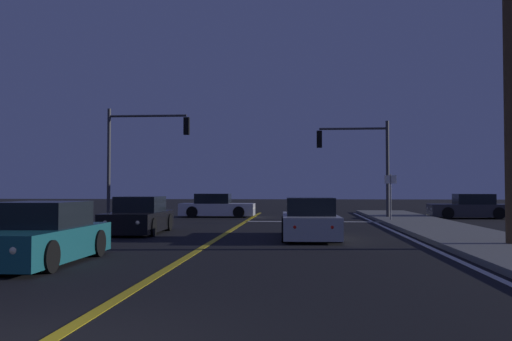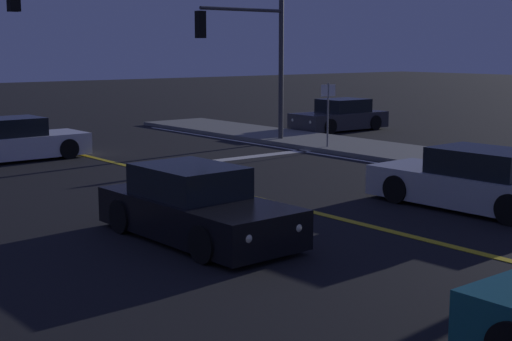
{
  "view_description": "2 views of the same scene",
  "coord_description": "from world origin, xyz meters",
  "px_view_note": "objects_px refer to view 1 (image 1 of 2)",
  "views": [
    {
      "loc": [
        2.68,
        -5.27,
        1.63
      ],
      "look_at": [
        0.68,
        20.05,
        2.45
      ],
      "focal_mm": 39.21,
      "sensor_mm": 36.0,
      "label": 1
    },
    {
      "loc": [
        -10.6,
        3.8,
        3.45
      ],
      "look_at": [
        -0.53,
        16.33,
        0.8
      ],
      "focal_mm": 51.76,
      "sensor_mm": 36.0,
      "label": 2
    }
  ],
  "objects_px": {
    "car_mid_block_teal": "(39,237)",
    "traffic_signal_far_left": "(138,145)",
    "car_side_waiting_white": "(216,207)",
    "street_sign_corner": "(391,190)",
    "traffic_signal_near_right": "(360,154)",
    "car_following_oncoming_charcoal": "(470,208)",
    "car_distant_tail_black": "(139,217)",
    "car_lead_oncoming_silver": "(310,221)",
    "utility_pole_right": "(509,41)"
  },
  "relations": [
    {
      "from": "car_mid_block_teal",
      "to": "traffic_signal_far_left",
      "type": "bearing_deg",
      "value": -80.96
    },
    {
      "from": "car_distant_tail_black",
      "to": "traffic_signal_near_right",
      "type": "height_order",
      "value": "traffic_signal_near_right"
    },
    {
      "from": "car_distant_tail_black",
      "to": "car_lead_oncoming_silver",
      "type": "bearing_deg",
      "value": 163.51
    },
    {
      "from": "car_mid_block_teal",
      "to": "utility_pole_right",
      "type": "distance_m",
      "value": 13.05
    },
    {
      "from": "car_side_waiting_white",
      "to": "street_sign_corner",
      "type": "height_order",
      "value": "street_sign_corner"
    },
    {
      "from": "car_distant_tail_black",
      "to": "car_following_oncoming_charcoal",
      "type": "distance_m",
      "value": 18.93
    },
    {
      "from": "car_side_waiting_white",
      "to": "traffic_signal_far_left",
      "type": "relative_size",
      "value": 0.73
    },
    {
      "from": "car_lead_oncoming_silver",
      "to": "traffic_signal_near_right",
      "type": "relative_size",
      "value": 0.89
    },
    {
      "from": "traffic_signal_far_left",
      "to": "traffic_signal_near_right",
      "type": "bearing_deg",
      "value": 6.88
    },
    {
      "from": "traffic_signal_far_left",
      "to": "car_side_waiting_white",
      "type": "bearing_deg",
      "value": 41.73
    },
    {
      "from": "car_following_oncoming_charcoal",
      "to": "street_sign_corner",
      "type": "bearing_deg",
      "value": 133.03
    },
    {
      "from": "car_distant_tail_black",
      "to": "traffic_signal_near_right",
      "type": "xyz_separation_m",
      "value": [
        9.07,
        9.81,
        2.9
      ]
    },
    {
      "from": "car_lead_oncoming_silver",
      "to": "traffic_signal_near_right",
      "type": "height_order",
      "value": "traffic_signal_near_right"
    },
    {
      "from": "car_following_oncoming_charcoal",
      "to": "street_sign_corner",
      "type": "relative_size",
      "value": 1.86
    },
    {
      "from": "traffic_signal_near_right",
      "to": "street_sign_corner",
      "type": "height_order",
      "value": "traffic_signal_near_right"
    },
    {
      "from": "car_following_oncoming_charcoal",
      "to": "utility_pole_right",
      "type": "bearing_deg",
      "value": 169.17
    },
    {
      "from": "car_side_waiting_white",
      "to": "traffic_signal_near_right",
      "type": "distance_m",
      "value": 8.67
    },
    {
      "from": "traffic_signal_far_left",
      "to": "utility_pole_right",
      "type": "relative_size",
      "value": 0.53
    },
    {
      "from": "car_following_oncoming_charcoal",
      "to": "traffic_signal_far_left",
      "type": "relative_size",
      "value": 0.74
    },
    {
      "from": "car_mid_block_teal",
      "to": "car_lead_oncoming_silver",
      "type": "bearing_deg",
      "value": -132.78
    },
    {
      "from": "car_distant_tail_black",
      "to": "street_sign_corner",
      "type": "height_order",
      "value": "street_sign_corner"
    },
    {
      "from": "car_side_waiting_white",
      "to": "utility_pole_right",
      "type": "xyz_separation_m",
      "value": [
        10.48,
        -16.09,
        5.09
      ]
    },
    {
      "from": "car_distant_tail_black",
      "to": "traffic_signal_far_left",
      "type": "distance_m",
      "value": 9.39
    },
    {
      "from": "car_distant_tail_black",
      "to": "car_lead_oncoming_silver",
      "type": "height_order",
      "value": "same"
    },
    {
      "from": "car_following_oncoming_charcoal",
      "to": "car_mid_block_teal",
      "type": "bearing_deg",
      "value": 144.47
    },
    {
      "from": "car_following_oncoming_charcoal",
      "to": "car_side_waiting_white",
      "type": "height_order",
      "value": "same"
    },
    {
      "from": "car_following_oncoming_charcoal",
      "to": "car_mid_block_teal",
      "type": "relative_size",
      "value": 1.0
    },
    {
      "from": "utility_pole_right",
      "to": "car_distant_tail_black",
      "type": "bearing_deg",
      "value": 159.07
    },
    {
      "from": "utility_pole_right",
      "to": "street_sign_corner",
      "type": "distance_m",
      "value": 12.23
    },
    {
      "from": "car_mid_block_teal",
      "to": "traffic_signal_near_right",
      "type": "bearing_deg",
      "value": -116.5
    },
    {
      "from": "car_distant_tail_black",
      "to": "traffic_signal_far_left",
      "type": "relative_size",
      "value": 0.74
    },
    {
      "from": "car_mid_block_teal",
      "to": "traffic_signal_far_left",
      "type": "distance_m",
      "value": 17.17
    },
    {
      "from": "car_following_oncoming_charcoal",
      "to": "car_lead_oncoming_silver",
      "type": "bearing_deg",
      "value": 147.33
    },
    {
      "from": "car_lead_oncoming_silver",
      "to": "traffic_signal_far_left",
      "type": "height_order",
      "value": "traffic_signal_far_left"
    },
    {
      "from": "car_lead_oncoming_silver",
      "to": "traffic_signal_far_left",
      "type": "relative_size",
      "value": 0.8
    },
    {
      "from": "car_following_oncoming_charcoal",
      "to": "street_sign_corner",
      "type": "distance_m",
      "value": 6.66
    },
    {
      "from": "traffic_signal_far_left",
      "to": "street_sign_corner",
      "type": "bearing_deg",
      "value": -6.28
    },
    {
      "from": "street_sign_corner",
      "to": "car_lead_oncoming_silver",
      "type": "bearing_deg",
      "value": -114.76
    },
    {
      "from": "car_lead_oncoming_silver",
      "to": "utility_pole_right",
      "type": "height_order",
      "value": "utility_pole_right"
    },
    {
      "from": "car_distant_tail_black",
      "to": "utility_pole_right",
      "type": "relative_size",
      "value": 0.39
    },
    {
      "from": "car_following_oncoming_charcoal",
      "to": "car_side_waiting_white",
      "type": "distance_m",
      "value": 14.05
    },
    {
      "from": "traffic_signal_near_right",
      "to": "street_sign_corner",
      "type": "relative_size",
      "value": 2.25
    },
    {
      "from": "car_distant_tail_black",
      "to": "traffic_signal_near_right",
      "type": "distance_m",
      "value": 13.67
    },
    {
      "from": "car_following_oncoming_charcoal",
      "to": "car_distant_tail_black",
      "type": "bearing_deg",
      "value": 128.72
    },
    {
      "from": "car_side_waiting_white",
      "to": "car_following_oncoming_charcoal",
      "type": "bearing_deg",
      "value": 88.21
    },
    {
      "from": "car_mid_block_teal",
      "to": "car_side_waiting_white",
      "type": "height_order",
      "value": "same"
    },
    {
      "from": "traffic_signal_near_right",
      "to": "utility_pole_right",
      "type": "distance_m",
      "value": 14.62
    },
    {
      "from": "car_mid_block_teal",
      "to": "car_lead_oncoming_silver",
      "type": "height_order",
      "value": "same"
    },
    {
      "from": "car_mid_block_teal",
      "to": "street_sign_corner",
      "type": "distance_m",
      "value": 18.24
    },
    {
      "from": "car_lead_oncoming_silver",
      "to": "street_sign_corner",
      "type": "xyz_separation_m",
      "value": [
        4.0,
        8.67,
        0.98
      ]
    }
  ]
}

